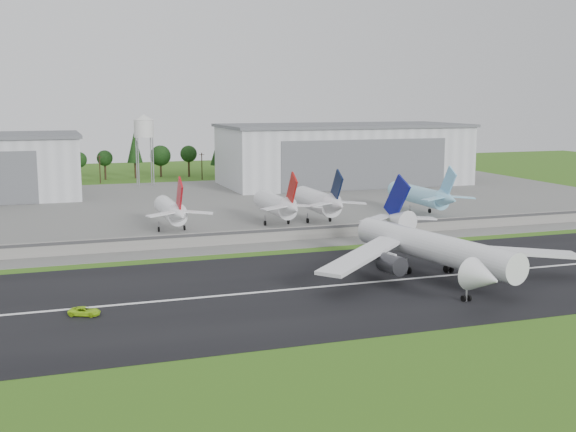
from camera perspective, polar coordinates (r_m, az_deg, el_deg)
name	(u,v)px	position (r m, az deg, el deg)	size (l,w,h in m)	color
ground	(320,303)	(128.08, 2.54, -6.89)	(600.00, 600.00, 0.00)	#316918
runway	(301,289)	(137.08, 1.00, -5.77)	(320.00, 60.00, 0.10)	black
runway_centerline	(301,289)	(137.06, 1.00, -5.75)	(220.00, 1.00, 0.02)	white
apron	(188,207)	(241.41, -7.90, 0.69)	(320.00, 150.00, 0.10)	slate
blast_fence	(239,237)	(178.59, -3.91, -1.68)	(240.00, 0.61, 3.50)	gray
hangar_east	(343,154)	(304.98, 4.39, 4.90)	(102.00, 47.00, 25.20)	silver
water_tower	(144,126)	(302.36, -11.33, 6.98)	(8.40, 8.40, 29.40)	#99999E
utility_poles	(152,182)	(319.69, -10.66, 2.69)	(230.00, 3.00, 12.00)	black
treeline	(148,178)	(334.45, -11.04, 2.97)	(320.00, 16.00, 22.00)	black
main_airliner	(434,254)	(147.29, 11.44, -2.96)	(56.25, 59.00, 18.17)	white
ground_vehicle	(85,311)	(124.95, -15.78, -7.26)	(2.42, 5.25, 1.46)	#A9E11A
parked_jet_red_a	(172,211)	(195.98, -9.14, 0.41)	(7.36, 31.29, 16.38)	white
parked_jet_red_b	(278,205)	(203.12, -0.77, 0.90)	(7.36, 31.29, 16.59)	white
parked_jet_navy	(321,202)	(207.44, 2.61, 1.14)	(7.36, 31.29, 16.90)	white
parked_jet_skyblue	(423,195)	(227.27, 10.59, 1.61)	(7.36, 37.29, 16.57)	#8BD1F1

